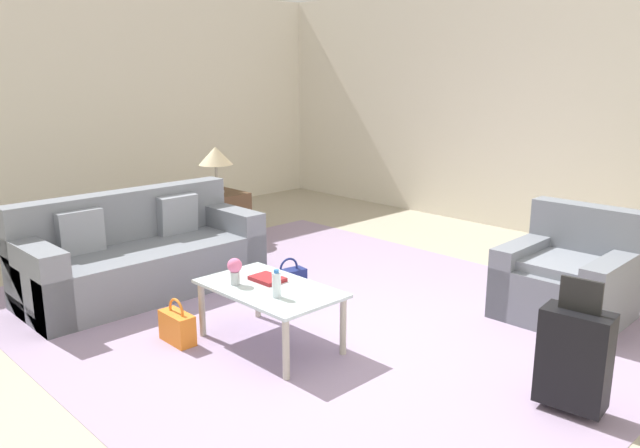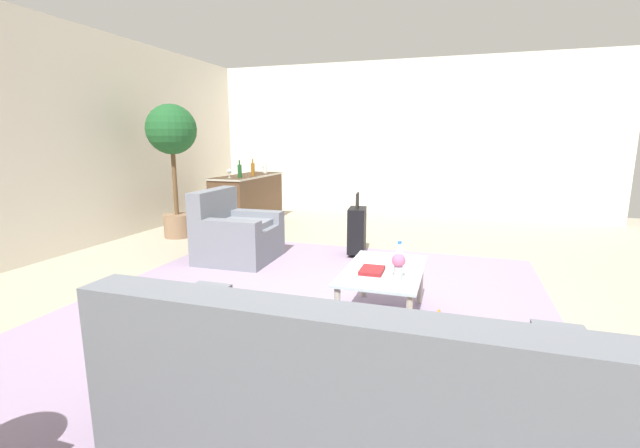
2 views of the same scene
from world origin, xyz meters
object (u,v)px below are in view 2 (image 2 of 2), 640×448
bar_console (248,199)px  wine_bottle_clear (265,167)px  armchair (234,237)px  couch (339,412)px  water_bottle (399,253)px  flower_vase (399,264)px  wine_glass_leftmost (229,172)px  handbag_navy (263,327)px  handbag_orange (437,340)px  coffee_table_book (372,270)px  suitcase_black (357,229)px  coffee_table (384,275)px  wine_bottle_amber (253,169)px  potted_ficus (172,143)px  wine_bottle_green (240,171)px  wine_glass_left_of_centre (264,167)px

bar_console → wine_bottle_clear: 0.76m
armchair → couch: bearing=-143.7°
water_bottle → flower_vase: (-0.42, -0.05, 0.03)m
bar_console → wine_bottle_clear: (0.50, -0.12, 0.56)m
armchair → wine_glass_leftmost: bearing=30.7°
handbag_navy → handbag_orange: (0.19, -1.30, 0.00)m
coffee_table_book → water_bottle: bearing=-30.1°
bar_console → suitcase_black: 2.83m
armchair → wine_glass_leftmost: wine_glass_leftmost is taller
coffee_table → wine_bottle_amber: bearing=40.5°
handbag_navy → potted_ficus: bearing=44.8°
wine_glass_leftmost → potted_ficus: bearing=140.1°
handbag_navy → bar_console: bearing=28.5°
flower_vase → armchair: bearing=56.8°
armchair → flower_vase: armchair is taller
wine_bottle_green → wine_bottle_amber: 0.49m
handbag_navy → coffee_table_book: bearing=-51.1°
flower_vase → wine_glass_leftmost: wine_glass_leftmost is taller
potted_ficus → water_bottle: bearing=-117.8°
potted_ficus → armchair: bearing=-120.6°
coffee_table → coffee_table_book: (-0.12, 0.08, 0.07)m
couch → wine_glass_leftmost: (4.69, 3.22, 0.70)m
armchair → coffee_table_book: 2.53m
armchair → wine_bottle_clear: wine_bottle_clear is taller
wine_bottle_amber → wine_bottle_clear: (0.52, 0.00, 0.00)m
flower_vase → handbag_navy: (-0.49, 0.96, -0.46)m
handbag_orange → handbag_navy: bearing=98.3°
suitcase_black → handbag_orange: size_ratio=2.37×
coffee_table_book → wine_bottle_clear: wine_bottle_clear is taller
flower_vase → bar_console: size_ratio=0.12×
coffee_table → potted_ficus: (2.20, 3.70, 1.09)m
coffee_table → wine_bottle_clear: (4.00, 2.98, 0.62)m
armchair → wine_bottle_green: (1.70, 0.80, 0.72)m
wine_bottle_clear → coffee_table: bearing=-143.4°
bar_console → wine_bottle_green: 0.76m
coffee_table → wine_glass_leftmost: bearing=47.2°
bar_console → wine_glass_left_of_centre: bearing=-4.4°
handbag_orange → wine_bottle_green: bearing=44.5°
handbag_orange → wine_bottle_clear: bearing=37.4°
coffee_table → wine_glass_left_of_centre: wine_glass_left_of_centre is taller
suitcase_black → coffee_table_book: bearing=-163.7°
armchair → wine_glass_leftmost: size_ratio=6.21×
suitcase_black → potted_ficus: size_ratio=0.41×
water_bottle → potted_ficus: potted_ficus is taller
coffee_table → wine_bottle_amber: 4.63m
armchair → coffee_table_book: bearing=-124.1°
suitcase_black → armchair: bearing=115.5°
wine_glass_leftmost → suitcase_black: bearing=-110.3°
suitcase_black → handbag_navy: (-2.71, 0.11, -0.23)m
wine_glass_left_of_centre → wine_bottle_amber: wine_bottle_amber is taller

